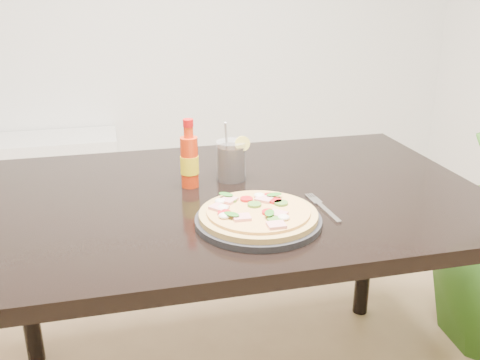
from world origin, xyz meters
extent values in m
cube|color=black|center=(0.19, 0.45, 0.73)|extent=(1.40, 0.90, 0.04)
cylinder|color=black|center=(-0.45, 0.84, 0.35)|extent=(0.06, 0.06, 0.71)
cylinder|color=black|center=(0.83, 0.84, 0.35)|extent=(0.06, 0.06, 0.71)
cylinder|color=black|center=(0.21, 0.24, 0.76)|extent=(0.30, 0.30, 0.02)
cylinder|color=tan|center=(0.21, 0.24, 0.77)|extent=(0.28, 0.28, 0.01)
cylinder|color=tan|center=(0.21, 0.24, 0.78)|extent=(0.25, 0.25, 0.01)
cube|color=pink|center=(0.15, 0.31, 0.79)|extent=(0.05, 0.05, 0.01)
cube|color=pink|center=(0.24, 0.29, 0.79)|extent=(0.05, 0.05, 0.01)
cube|color=pink|center=(0.25, 0.20, 0.79)|extent=(0.05, 0.05, 0.01)
cube|color=pink|center=(0.22, 0.14, 0.79)|extent=(0.04, 0.03, 0.01)
cube|color=pink|center=(0.12, 0.27, 0.79)|extent=(0.05, 0.05, 0.01)
cube|color=pink|center=(0.16, 0.20, 0.79)|extent=(0.04, 0.04, 0.01)
cylinder|color=#B41317|center=(0.23, 0.21, 0.79)|extent=(0.03, 0.03, 0.01)
cylinder|color=#B41317|center=(0.26, 0.31, 0.79)|extent=(0.03, 0.03, 0.01)
cylinder|color=#B41317|center=(0.13, 0.23, 0.79)|extent=(0.03, 0.03, 0.01)
cylinder|color=#B41317|center=(0.20, 0.30, 0.79)|extent=(0.03, 0.03, 0.01)
cylinder|color=#B41317|center=(0.26, 0.27, 0.79)|extent=(0.03, 0.03, 0.01)
cylinder|color=#457727|center=(0.16, 0.31, 0.79)|extent=(0.03, 0.03, 0.01)
cylinder|color=#457727|center=(0.21, 0.26, 0.79)|extent=(0.03, 0.03, 0.01)
cylinder|color=#457727|center=(0.27, 0.26, 0.79)|extent=(0.03, 0.03, 0.01)
cylinder|color=#457727|center=(0.23, 0.17, 0.79)|extent=(0.03, 0.03, 0.01)
ellipsoid|color=silver|center=(0.23, 0.31, 0.79)|extent=(0.03, 0.03, 0.01)
ellipsoid|color=silver|center=(0.25, 0.17, 0.79)|extent=(0.03, 0.03, 0.01)
ellipsoid|color=silver|center=(0.12, 0.21, 0.79)|extent=(0.03, 0.03, 0.01)
ellipsoid|color=silver|center=(0.13, 0.30, 0.79)|extent=(0.03, 0.03, 0.01)
ellipsoid|color=silver|center=(0.13, 0.26, 0.79)|extent=(0.03, 0.03, 0.01)
ellipsoid|color=#25731B|center=(0.22, 0.19, 0.80)|extent=(0.04, 0.05, 0.00)
ellipsoid|color=#25731B|center=(0.15, 0.33, 0.80)|extent=(0.04, 0.04, 0.00)
ellipsoid|color=#25731B|center=(0.14, 0.21, 0.80)|extent=(0.04, 0.04, 0.00)
ellipsoid|color=#25731B|center=(0.27, 0.30, 0.80)|extent=(0.04, 0.02, 0.00)
cylinder|color=red|center=(0.09, 0.52, 0.82)|extent=(0.06, 0.06, 0.14)
cylinder|color=yellow|center=(0.09, 0.52, 0.81)|extent=(0.05, 0.05, 0.05)
cylinder|color=red|center=(0.09, 0.52, 0.91)|extent=(0.03, 0.03, 0.03)
cylinder|color=red|center=(0.09, 0.52, 0.93)|extent=(0.03, 0.03, 0.02)
cylinder|color=black|center=(0.22, 0.55, 0.80)|extent=(0.08, 0.08, 0.10)
cylinder|color=silver|center=(0.22, 0.55, 0.81)|extent=(0.09, 0.09, 0.11)
cylinder|color=#F2E059|center=(0.24, 0.53, 0.86)|extent=(0.04, 0.01, 0.04)
cylinder|color=#B2B2B7|center=(0.21, 0.56, 0.84)|extent=(0.03, 0.06, 0.17)
cube|color=silver|center=(0.40, 0.25, 0.75)|extent=(0.02, 0.12, 0.00)
cube|color=silver|center=(0.39, 0.33, 0.75)|extent=(0.03, 0.04, 0.00)
cube|color=silver|center=(0.38, 0.37, 0.75)|extent=(0.00, 0.03, 0.00)
cube|color=silver|center=(0.39, 0.37, 0.75)|extent=(0.00, 0.03, 0.00)
cube|color=silver|center=(0.40, 0.37, 0.75)|extent=(0.00, 0.03, 0.00)
cube|color=silver|center=(0.40, 0.37, 0.75)|extent=(0.00, 0.03, 0.00)
camera|label=1|loc=(-0.11, -0.88, 1.30)|focal=40.00mm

